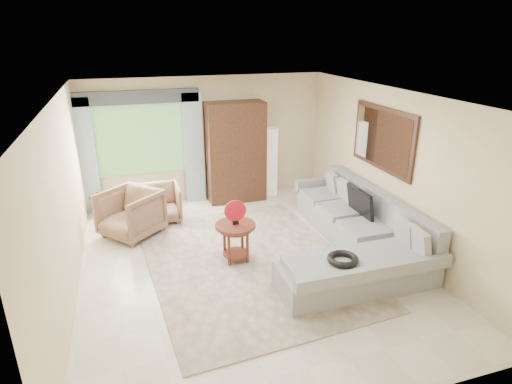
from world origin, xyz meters
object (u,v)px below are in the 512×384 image
object	(u,v)px
tv_screen	(360,202)
coffee_table	(236,242)
armoire	(236,152)
potted_plant	(102,200)
armchair_left	(130,213)
sectional_sofa	(355,237)
floor_lamp	(270,162)
armchair_right	(160,203)

from	to	relation	value
tv_screen	coffee_table	world-z (taller)	tv_screen
tv_screen	armoire	distance (m)	2.96
armoire	potted_plant	bearing A→B (deg)	179.58
tv_screen	armoire	bearing A→B (deg)	120.71
armchair_left	tv_screen	bearing A→B (deg)	28.25
sectional_sofa	potted_plant	distance (m)	4.93
coffee_table	floor_lamp	bearing A→B (deg)	60.36
tv_screen	potted_plant	world-z (taller)	tv_screen
coffee_table	armchair_right	world-z (taller)	armchair_right
armchair_right	potted_plant	distance (m)	1.26
sectional_sofa	armchair_left	bearing A→B (deg)	153.08
tv_screen	floor_lamp	xyz separation A→B (m)	(-0.70, 2.59, 0.03)
coffee_table	armchair_right	distance (m)	2.17
tv_screen	armoire	world-z (taller)	armoire
armchair_left	floor_lamp	xyz separation A→B (m)	(3.03, 1.20, 0.33)
tv_screen	potted_plant	distance (m)	4.97
coffee_table	armchair_left	world-z (taller)	armchair_left
armchair_left	potted_plant	distance (m)	1.27
sectional_sofa	armoire	world-z (taller)	armoire
armoire	floor_lamp	bearing A→B (deg)	4.29
armchair_right	potted_plant	xyz separation A→B (m)	(-1.07, 0.66, -0.05)
tv_screen	armchair_left	world-z (taller)	tv_screen
sectional_sofa	armchair_left	xyz separation A→B (m)	(-3.47, 1.76, 0.14)
coffee_table	armoire	distance (m)	2.76
potted_plant	armoire	xyz separation A→B (m)	(2.74, -0.02, 0.75)
coffee_table	potted_plant	size ratio (longest dim) A/B	1.07
sectional_sofa	armchair_right	xyz separation A→B (m)	(-2.91, 2.26, 0.07)
armchair_left	potted_plant	size ratio (longest dim) A/B	1.56
coffee_table	floor_lamp	distance (m)	3.06
tv_screen	coffee_table	distance (m)	2.23
armchair_right	floor_lamp	size ratio (longest dim) A/B	0.51
potted_plant	coffee_table	bearing A→B (deg)	-51.71
coffee_table	armoire	bearing A→B (deg)	74.82
armchair_right	armoire	size ratio (longest dim) A/B	0.37
sectional_sofa	coffee_table	xyz separation A→B (m)	(-1.93, 0.33, 0.05)
tv_screen	coffee_table	xyz separation A→B (m)	(-2.20, -0.05, -0.39)
sectional_sofa	armoire	distance (m)	3.24
armoire	floor_lamp	size ratio (longest dim) A/B	1.40
coffee_table	armchair_left	xyz separation A→B (m)	(-1.54, 1.44, 0.09)
sectional_sofa	armchair_right	distance (m)	3.68
armoire	coffee_table	bearing A→B (deg)	-105.18
sectional_sofa	floor_lamp	distance (m)	3.03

